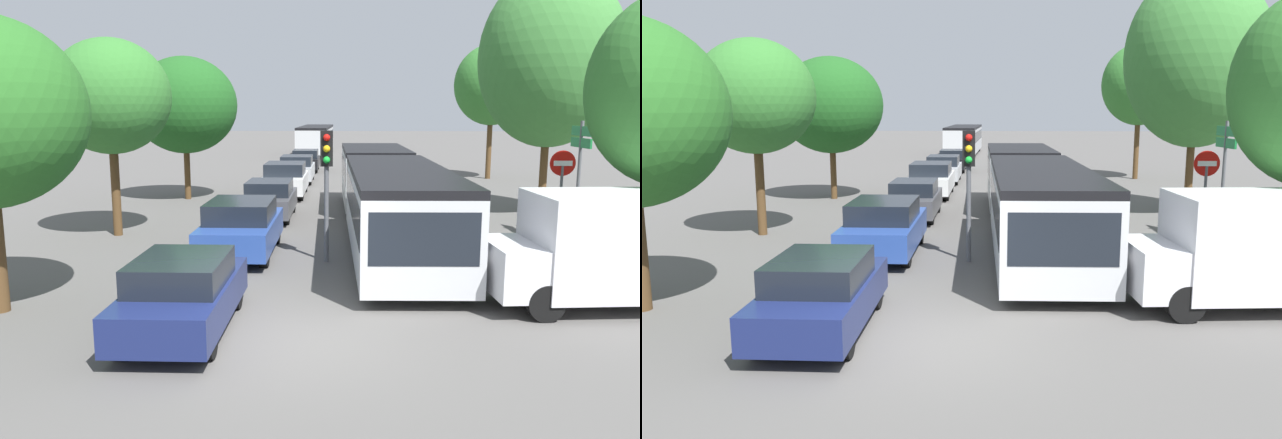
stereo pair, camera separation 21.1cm
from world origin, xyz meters
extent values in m
plane|color=#565451|center=(0.00, 0.00, 0.00)|extent=(200.00, 200.00, 0.00)
cube|color=silver|center=(2.22, 6.09, 1.25)|extent=(2.72, 9.18, 1.97)
cube|color=black|center=(2.22, 6.09, 1.60)|extent=(2.73, 8.82, 0.86)
cube|color=black|center=(2.22, 6.09, 2.33)|extent=(2.72, 9.18, 0.19)
cube|color=silver|center=(1.96, 14.72, 1.25)|extent=(2.63, 6.31, 1.97)
cube|color=black|center=(1.96, 14.72, 1.60)|extent=(2.65, 6.06, 0.86)
cube|color=black|center=(1.96, 14.72, 2.33)|extent=(2.63, 6.31, 0.19)
cylinder|color=black|center=(2.07, 11.12, 1.25)|extent=(1.84, 1.01, 1.81)
cube|color=black|center=(2.36, 1.57, 1.48)|extent=(2.15, 0.16, 1.06)
cylinder|color=black|center=(3.34, 3.20, 0.48)|extent=(0.32, 0.97, 0.96)
cylinder|color=black|center=(1.28, 3.14, 0.48)|extent=(0.32, 0.97, 0.96)
cylinder|color=black|center=(3.16, 9.03, 0.48)|extent=(0.32, 0.97, 0.96)
cylinder|color=black|center=(1.11, 8.97, 0.48)|extent=(0.32, 0.97, 0.96)
cylinder|color=black|center=(2.98, 14.75, 0.48)|extent=(0.32, 0.97, 0.96)
cylinder|color=black|center=(0.93, 14.68, 0.48)|extent=(0.32, 0.97, 0.96)
cube|color=silver|center=(-1.86, 44.34, 1.25)|extent=(2.77, 11.32, 1.96)
cube|color=black|center=(-1.86, 44.34, 1.60)|extent=(2.77, 10.75, 0.82)
cube|color=black|center=(-1.86, 44.34, 2.33)|extent=(2.77, 11.32, 0.20)
cylinder|color=black|center=(-2.82, 48.08, 0.49)|extent=(0.32, 0.99, 0.98)
cylinder|color=black|center=(-0.73, 48.03, 0.49)|extent=(0.32, 0.99, 0.98)
cylinder|color=black|center=(-2.99, 40.99, 0.49)|extent=(0.32, 0.99, 0.98)
cylinder|color=black|center=(-0.90, 40.94, 0.49)|extent=(0.32, 0.99, 0.98)
cube|color=navy|center=(-2.04, 0.42, 0.57)|extent=(1.71, 3.99, 0.64)
cube|color=black|center=(-2.04, 0.33, 1.14)|extent=(1.56, 2.09, 0.49)
cylinder|color=black|center=(-2.76, 1.69, 0.30)|extent=(0.21, 0.61, 0.61)
cylinder|color=black|center=(-1.34, 1.70, 0.30)|extent=(0.21, 0.61, 0.61)
cylinder|color=black|center=(-2.74, -0.85, 0.30)|extent=(0.21, 0.61, 0.61)
cylinder|color=black|center=(-1.32, -0.84, 0.30)|extent=(0.21, 0.61, 0.61)
cube|color=#284799|center=(-1.99, 6.40, 0.62)|extent=(1.87, 4.35, 0.70)
cube|color=black|center=(-1.99, 6.29, 1.24)|extent=(1.71, 2.29, 0.54)
cylinder|color=black|center=(-2.77, 7.78, 0.33)|extent=(0.23, 0.66, 0.66)
cylinder|color=black|center=(-1.23, 7.79, 0.33)|extent=(0.23, 0.66, 0.66)
cylinder|color=black|center=(-2.75, 5.00, 0.33)|extent=(0.23, 0.66, 0.66)
cylinder|color=black|center=(-1.21, 5.01, 0.33)|extent=(0.23, 0.66, 0.66)
cube|color=#47474C|center=(-1.92, 12.13, 0.57)|extent=(1.71, 3.99, 0.64)
cube|color=black|center=(-1.92, 12.03, 1.14)|extent=(1.57, 2.10, 0.49)
cylinder|color=black|center=(-2.64, 13.40, 0.30)|extent=(0.21, 0.61, 0.61)
cylinder|color=black|center=(-1.22, 13.41, 0.30)|extent=(0.21, 0.61, 0.61)
cylinder|color=black|center=(-2.62, 10.85, 0.30)|extent=(0.21, 0.61, 0.61)
cylinder|color=black|center=(-1.21, 10.86, 0.30)|extent=(0.21, 0.61, 0.61)
cube|color=white|center=(-1.93, 17.92, 0.63)|extent=(1.89, 4.41, 0.71)
cube|color=black|center=(-1.93, 17.82, 1.26)|extent=(1.73, 2.32, 0.55)
cylinder|color=black|center=(-2.72, 19.33, 0.34)|extent=(0.23, 0.67, 0.67)
cylinder|color=black|center=(-1.15, 19.34, 0.34)|extent=(0.23, 0.67, 0.67)
cylinder|color=black|center=(-2.70, 16.51, 0.34)|extent=(0.23, 0.67, 0.67)
cylinder|color=black|center=(-1.13, 16.52, 0.34)|extent=(0.23, 0.67, 0.67)
cube|color=#B7BABF|center=(-1.83, 23.34, 0.59)|extent=(1.78, 4.16, 0.67)
cube|color=black|center=(-1.83, 23.25, 1.18)|extent=(1.63, 2.18, 0.51)
cylinder|color=black|center=(-2.58, 24.67, 0.32)|extent=(0.22, 0.63, 0.63)
cylinder|color=black|center=(-1.11, 24.68, 0.32)|extent=(0.22, 0.63, 0.63)
cylinder|color=black|center=(-2.56, 22.01, 0.32)|extent=(0.22, 0.63, 0.63)
cylinder|color=black|center=(-1.09, 22.02, 0.32)|extent=(0.22, 0.63, 0.63)
cube|color=black|center=(-1.76, 29.41, 0.56)|extent=(1.69, 3.93, 0.63)
cube|color=black|center=(-1.76, 29.32, 1.12)|extent=(1.54, 2.06, 0.49)
cylinder|color=black|center=(-2.47, 30.66, 0.30)|extent=(0.21, 0.60, 0.60)
cylinder|color=black|center=(-1.07, 30.67, 0.30)|extent=(0.21, 0.60, 0.60)
cylinder|color=black|center=(-2.45, 28.16, 0.30)|extent=(0.21, 0.60, 0.60)
cylinder|color=black|center=(-1.06, 28.16, 0.30)|extent=(0.21, 0.60, 0.60)
cube|color=silver|center=(6.63, 2.24, 1.31)|extent=(4.27, 2.37, 2.00)
cube|color=silver|center=(4.14, 2.01, 0.84)|extent=(1.07, 1.97, 1.00)
cylinder|color=black|center=(4.62, 1.21, 0.36)|extent=(0.74, 0.31, 0.72)
cylinder|color=black|center=(4.46, 2.88, 0.36)|extent=(0.74, 0.31, 0.72)
cylinder|color=#56595E|center=(0.35, 5.69, 1.70)|extent=(0.12, 0.12, 3.40)
cube|color=black|center=(0.35, 5.69, 2.95)|extent=(0.33, 0.25, 0.90)
sphere|color=red|center=(0.35, 5.54, 3.23)|extent=(0.18, 0.18, 0.18)
sphere|color=#EAAD14|center=(0.35, 5.54, 2.95)|extent=(0.18, 0.18, 0.18)
sphere|color=green|center=(0.35, 5.54, 2.67)|extent=(0.18, 0.18, 0.18)
cylinder|color=#56595E|center=(6.79, 7.17, 1.20)|extent=(0.08, 0.08, 2.40)
cylinder|color=red|center=(6.79, 7.17, 2.47)|extent=(0.70, 0.03, 0.70)
cube|color=white|center=(6.79, 7.15, 2.47)|extent=(0.50, 0.04, 0.14)
cylinder|color=#56595E|center=(7.71, 8.45, 1.80)|extent=(0.10, 0.10, 3.60)
cube|color=#197A38|center=(7.71, 8.45, 3.30)|extent=(0.11, 1.40, 0.28)
cube|color=#197A38|center=(7.71, 8.45, 2.96)|extent=(0.11, 1.40, 0.28)
cylinder|color=#51381E|center=(-6.35, 8.82, 1.50)|extent=(0.27, 0.27, 3.00)
ellipsoid|color=#33752D|center=(-6.35, 8.82, 4.31)|extent=(3.66, 3.66, 3.50)
cylinder|color=#51381E|center=(-6.15, 16.83, 1.27)|extent=(0.26, 0.26, 2.53)
ellipsoid|color=#1E561E|center=(-6.15, 16.83, 4.09)|extent=(4.50, 4.50, 4.14)
ellipsoid|color=#286623|center=(-5.83, 16.67, 3.46)|extent=(2.70, 2.70, 2.28)
cylinder|color=#51381E|center=(8.24, 13.48, 1.66)|extent=(0.29, 0.29, 3.32)
ellipsoid|color=#3D7F38|center=(8.24, 13.48, 5.72)|extent=(5.16, 5.16, 6.41)
ellipsoid|color=#3D7F38|center=(7.78, 13.00, 4.76)|extent=(3.10, 3.10, 3.53)
cylinder|color=#51381E|center=(8.88, 25.57, 1.78)|extent=(0.29, 0.29, 3.56)
ellipsoid|color=#33752D|center=(8.88, 25.57, 5.24)|extent=(4.14, 4.14, 4.46)
ellipsoid|color=#3D7F38|center=(8.53, 26.01, 4.57)|extent=(2.49, 2.49, 2.45)
camera|label=1|loc=(0.87, -10.20, 3.96)|focal=35.00mm
camera|label=2|loc=(1.08, -10.19, 3.96)|focal=35.00mm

